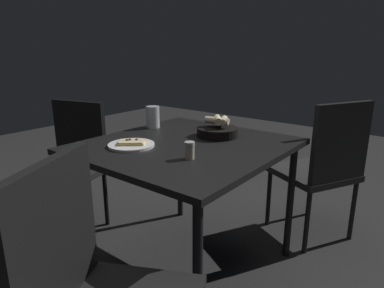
# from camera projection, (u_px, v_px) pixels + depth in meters

# --- Properties ---
(ground) EXTENTS (8.00, 8.00, 0.00)m
(ground) POSITION_uv_depth(u_px,v_px,m) (186.00, 264.00, 2.00)
(ground) COLOR #2A2A2A
(dining_table) EXTENTS (1.01, 0.96, 0.73)m
(dining_table) POSITION_uv_depth(u_px,v_px,m) (186.00, 155.00, 1.82)
(dining_table) COLOR black
(dining_table) RESTS_ON ground
(pizza_plate) EXTENTS (0.24, 0.24, 0.04)m
(pizza_plate) POSITION_uv_depth(u_px,v_px,m) (131.00, 144.00, 1.74)
(pizza_plate) COLOR white
(pizza_plate) RESTS_ON dining_table
(bread_basket) EXTENTS (0.23, 0.23, 0.12)m
(bread_basket) POSITION_uv_depth(u_px,v_px,m) (218.00, 130.00, 1.93)
(bread_basket) COLOR black
(bread_basket) RESTS_ON dining_table
(beer_glass) EXTENTS (0.08, 0.08, 0.13)m
(beer_glass) POSITION_uv_depth(u_px,v_px,m) (153.00, 118.00, 2.14)
(beer_glass) COLOR silver
(beer_glass) RESTS_ON dining_table
(pepper_shaker) EXTENTS (0.05, 0.05, 0.08)m
(pepper_shaker) POSITION_uv_depth(u_px,v_px,m) (190.00, 151.00, 1.54)
(pepper_shaker) COLOR #BFB299
(pepper_shaker) RESTS_ON dining_table
(chair_near) EXTENTS (0.53, 0.53, 0.87)m
(chair_near) POSITION_uv_depth(u_px,v_px,m) (70.00, 159.00, 2.29)
(chair_near) COLOR black
(chair_near) RESTS_ON ground
(chair_spare) EXTENTS (0.59, 0.59, 0.92)m
(chair_spare) POSITION_uv_depth(u_px,v_px,m) (324.00, 164.00, 2.13)
(chair_spare) COLOR #292929
(chair_spare) RESTS_ON ground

